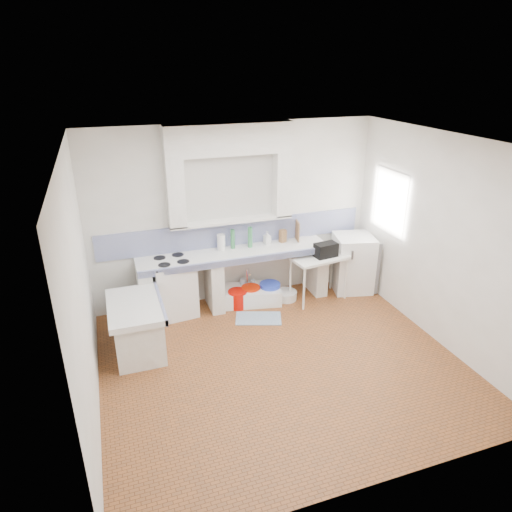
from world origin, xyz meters
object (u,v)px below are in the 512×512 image
object	(u,v)px
sink	(251,296)
stove	(174,288)
side_table	(318,278)
fridge	(352,263)

from	to	relation	value
sink	stove	bearing A→B (deg)	-171.19
sink	side_table	xyz separation A→B (m)	(1.08, -0.24, 0.27)
sink	side_table	world-z (taller)	side_table
stove	fridge	world-z (taller)	fridge
stove	fridge	distance (m)	3.00
stove	fridge	size ratio (longest dim) A/B	0.90
side_table	fridge	xyz separation A→B (m)	(0.70, 0.14, 0.10)
stove	sink	world-z (taller)	stove
stove	sink	xyz separation A→B (m)	(1.22, -0.05, -0.32)
side_table	sink	bearing A→B (deg)	159.03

